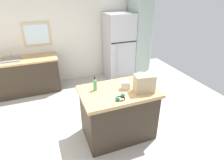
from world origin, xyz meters
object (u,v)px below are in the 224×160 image
object	(u,v)px
refrigerator	(119,47)
tall_cabinet	(139,38)
small_box	(126,85)
kitchen_island	(118,113)
shopping_bag	(144,83)
bottle	(95,84)
ear_defenders	(120,98)

from	to	relation	value
refrigerator	tall_cabinet	world-z (taller)	tall_cabinet
small_box	kitchen_island	bearing A→B (deg)	-178.17
kitchen_island	tall_cabinet	size ratio (longest dim) A/B	0.56
small_box	shopping_bag	bearing A→B (deg)	-37.62
kitchen_island	bottle	distance (m)	0.69
shopping_bag	tall_cabinet	bearing A→B (deg)	63.31
refrigerator	shopping_bag	xyz separation A→B (m)	(-0.61, -2.46, 0.15)
bottle	refrigerator	bearing A→B (deg)	57.87
refrigerator	shopping_bag	world-z (taller)	refrigerator
shopping_bag	small_box	xyz separation A→B (m)	(-0.24, 0.19, -0.08)
kitchen_island	small_box	size ratio (longest dim) A/B	8.96
tall_cabinet	ear_defenders	world-z (taller)	tall_cabinet
kitchen_island	ear_defenders	size ratio (longest dim) A/B	6.18
kitchen_island	tall_cabinet	world-z (taller)	tall_cabinet
bottle	tall_cabinet	bearing A→B (deg)	47.34
shopping_bag	bottle	distance (m)	0.80
small_box	bottle	size ratio (longest dim) A/B	0.60
shopping_bag	kitchen_island	bearing A→B (deg)	153.64
bottle	kitchen_island	bearing A→B (deg)	-23.08
small_box	tall_cabinet	bearing A→B (deg)	56.99
small_box	ear_defenders	bearing A→B (deg)	-128.84
tall_cabinet	small_box	distance (m)	2.72
refrigerator	shopping_bag	size ratio (longest dim) A/B	5.32
kitchen_island	refrigerator	bearing A→B (deg)	66.75
kitchen_island	ear_defenders	xyz separation A→B (m)	(-0.08, -0.25, 0.48)
shopping_bag	small_box	world-z (taller)	shopping_bag
tall_cabinet	refrigerator	bearing A→B (deg)	-179.98
kitchen_island	shopping_bag	bearing A→B (deg)	-26.36
small_box	ear_defenders	world-z (taller)	small_box
bottle	ear_defenders	distance (m)	0.50
tall_cabinet	bottle	xyz separation A→B (m)	(-1.96, -2.13, -0.09)
tall_cabinet	bottle	size ratio (longest dim) A/B	9.61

